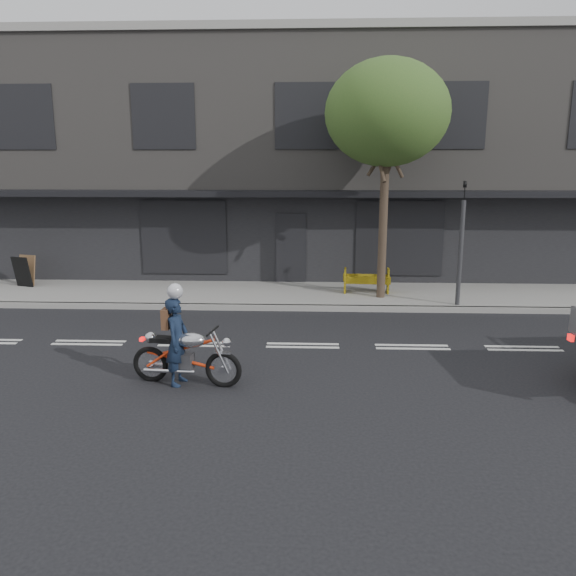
# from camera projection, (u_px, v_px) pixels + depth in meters

# --- Properties ---
(ground) EXTENTS (80.00, 80.00, 0.00)m
(ground) POSITION_uv_depth(u_px,v_px,m) (303.00, 346.00, 12.38)
(ground) COLOR black
(ground) RESTS_ON ground
(sidewalk) EXTENTS (32.00, 3.20, 0.15)m
(sidewalk) POSITION_uv_depth(u_px,v_px,m) (305.00, 295.00, 16.95)
(sidewalk) COLOR gray
(sidewalk) RESTS_ON ground
(kerb) EXTENTS (32.00, 0.20, 0.15)m
(kerb) POSITION_uv_depth(u_px,v_px,m) (305.00, 308.00, 15.39)
(kerb) COLOR gray
(kerb) RESTS_ON ground
(building_main) EXTENTS (26.00, 10.00, 8.00)m
(building_main) POSITION_uv_depth(u_px,v_px,m) (308.00, 163.00, 22.56)
(building_main) COLOR slate
(building_main) RESTS_ON ground
(street_tree) EXTENTS (3.40, 3.40, 6.74)m
(street_tree) POSITION_uv_depth(u_px,v_px,m) (387.00, 114.00, 15.27)
(street_tree) COLOR #382B21
(street_tree) RESTS_ON ground
(traffic_light_pole) EXTENTS (0.12, 0.12, 3.50)m
(traffic_light_pole) POSITION_uv_depth(u_px,v_px,m) (461.00, 251.00, 15.12)
(traffic_light_pole) COLOR #2D2D30
(traffic_light_pole) RESTS_ON ground
(motorcycle) EXTENTS (2.06, 0.60, 1.07)m
(motorcycle) POSITION_uv_depth(u_px,v_px,m) (186.00, 355.00, 10.10)
(motorcycle) COLOR black
(motorcycle) RESTS_ON ground
(rider) EXTENTS (0.47, 0.64, 1.60)m
(rider) POSITION_uv_depth(u_px,v_px,m) (177.00, 342.00, 10.06)
(rider) COLOR #131F35
(rider) RESTS_ON ground
(construction_barrier) EXTENTS (1.41, 0.65, 0.77)m
(construction_barrier) POSITION_uv_depth(u_px,v_px,m) (367.00, 281.00, 16.64)
(construction_barrier) COLOR yellow
(construction_barrier) RESTS_ON sidewalk
(sandwich_board) EXTENTS (0.71, 0.57, 0.97)m
(sandwich_board) POSITION_uv_depth(u_px,v_px,m) (22.00, 272.00, 17.59)
(sandwich_board) COLOR black
(sandwich_board) RESTS_ON sidewalk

